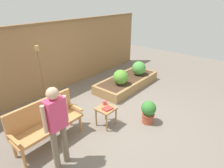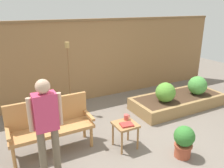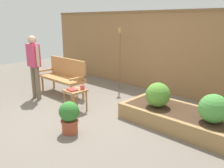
{
  "view_description": "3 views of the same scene",
  "coord_description": "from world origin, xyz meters",
  "views": [
    {
      "loc": [
        -3.1,
        -2.38,
        2.8
      ],
      "look_at": [
        0.48,
        0.59,
        0.66
      ],
      "focal_mm": 30.48,
      "sensor_mm": 36.0,
      "label": 1
    },
    {
      "loc": [
        -2.22,
        -2.98,
        2.47
      ],
      "look_at": [
        -0.09,
        1.06,
        0.9
      ],
      "focal_mm": 36.56,
      "sensor_mm": 36.0,
      "label": 2
    },
    {
      "loc": [
        3.52,
        -2.81,
        1.93
      ],
      "look_at": [
        0.28,
        0.61,
        0.62
      ],
      "focal_mm": 37.57,
      "sensor_mm": 36.0,
      "label": 3
    }
  ],
  "objects": [
    {
      "name": "garden_bench",
      "position": [
        -1.52,
        0.68,
        0.54
      ],
      "size": [
        1.44,
        0.48,
        0.94
      ],
      "color": "#B77F47",
      "rests_on": "ground_plane"
    },
    {
      "name": "shrub_near_bench",
      "position": [
        1.24,
        0.87,
        0.54
      ],
      "size": [
        0.47,
        0.47,
        0.47
      ],
      "color": "brown",
      "rests_on": "raised_planter_bed"
    },
    {
      "name": "side_table",
      "position": [
        -0.32,
        0.11,
        0.4
      ],
      "size": [
        0.4,
        0.4,
        0.48
      ],
      "color": "#9E7042",
      "rests_on": "ground_plane"
    },
    {
      "name": "person_by_bench",
      "position": [
        -1.71,
        -0.04,
        0.93
      ],
      "size": [
        0.47,
        0.2,
        1.56
      ],
      "color": "#70604C",
      "rests_on": "ground_plane"
    },
    {
      "name": "raised_planter_bed",
      "position": [
        1.76,
        0.99,
        0.15
      ],
      "size": [
        2.4,
        1.0,
        0.3
      ],
      "color": "#997547",
      "rests_on": "ground_plane"
    },
    {
      "name": "shrub_far_corner",
      "position": [
        2.29,
        0.87,
        0.54
      ],
      "size": [
        0.48,
        0.48,
        0.48
      ],
      "color": "brown",
      "rests_on": "raised_planter_bed"
    },
    {
      "name": "cup_on_table",
      "position": [
        -0.23,
        0.23,
        0.53
      ],
      "size": [
        0.13,
        0.09,
        0.1
      ],
      "color": "#CC4C47",
      "rests_on": "side_table"
    },
    {
      "name": "potted_boxwood",
      "position": [
        0.41,
        -0.6,
        0.32
      ],
      "size": [
        0.35,
        0.35,
        0.58
      ],
      "color": "#A84C33",
      "rests_on": "ground_plane"
    },
    {
      "name": "ground_plane",
      "position": [
        0.0,
        0.0,
        0.0
      ],
      "size": [
        14.0,
        14.0,
        0.0
      ],
      "primitive_type": "plane",
      "color": "#70665B"
    },
    {
      "name": "fence_back",
      "position": [
        0.0,
        2.6,
        1.09
      ],
      "size": [
        8.4,
        0.14,
        2.16
      ],
      "color": "olive",
      "rests_on": "ground_plane"
    },
    {
      "name": "book_on_table",
      "position": [
        -0.34,
        0.04,
        0.49
      ],
      "size": [
        0.24,
        0.21,
        0.03
      ],
      "primitive_type": "cube",
      "rotation": [
        0.0,
        0.0,
        -0.16
      ],
      "color": "#B2332D",
      "rests_on": "side_table"
    },
    {
      "name": "tiki_torch",
      "position": [
        -0.73,
        2.0,
        1.17
      ],
      "size": [
        0.1,
        0.1,
        1.71
      ],
      "color": "brown",
      "rests_on": "ground_plane"
    }
  ]
}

